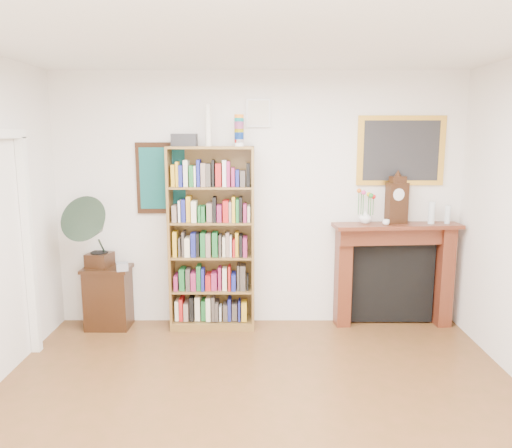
{
  "coord_description": "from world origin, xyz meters",
  "views": [
    {
      "loc": [
        -0.02,
        -2.99,
        2.12
      ],
      "look_at": [
        -0.02,
        1.6,
        1.3
      ],
      "focal_mm": 35.0,
      "sensor_mm": 36.0,
      "label": 1
    }
  ],
  "objects_px": {
    "gramophone": "(94,228)",
    "mantel_clock": "(397,201)",
    "teacup": "(386,222)",
    "bookshelf": "(212,228)",
    "bottle_left": "(432,213)",
    "flower_vase": "(365,217)",
    "bottle_right": "(448,214)",
    "side_cabinet": "(108,297)",
    "fireplace": "(393,265)",
    "cd_stack": "(122,267)"
  },
  "relations": [
    {
      "from": "side_cabinet",
      "to": "cd_stack",
      "type": "bearing_deg",
      "value": -31.22
    },
    {
      "from": "gramophone",
      "to": "mantel_clock",
      "type": "distance_m",
      "value": 3.26
    },
    {
      "from": "gramophone",
      "to": "teacup",
      "type": "bearing_deg",
      "value": 12.4
    },
    {
      "from": "bookshelf",
      "to": "cd_stack",
      "type": "bearing_deg",
      "value": -171.19
    },
    {
      "from": "fireplace",
      "to": "mantel_clock",
      "type": "relative_size",
      "value": 2.73
    },
    {
      "from": "bookshelf",
      "to": "cd_stack",
      "type": "height_order",
      "value": "bookshelf"
    },
    {
      "from": "gramophone",
      "to": "bottle_right",
      "type": "bearing_deg",
      "value": 13.59
    },
    {
      "from": "mantel_clock",
      "to": "flower_vase",
      "type": "height_order",
      "value": "mantel_clock"
    },
    {
      "from": "mantel_clock",
      "to": "flower_vase",
      "type": "relative_size",
      "value": 3.64
    },
    {
      "from": "bottle_right",
      "to": "fireplace",
      "type": "bearing_deg",
      "value": 176.19
    },
    {
      "from": "bookshelf",
      "to": "cd_stack",
      "type": "distance_m",
      "value": 1.04
    },
    {
      "from": "side_cabinet",
      "to": "teacup",
      "type": "height_order",
      "value": "teacup"
    },
    {
      "from": "cd_stack",
      "to": "teacup",
      "type": "bearing_deg",
      "value": 2.01
    },
    {
      "from": "bottle_right",
      "to": "cd_stack",
      "type": "bearing_deg",
      "value": -176.82
    },
    {
      "from": "gramophone",
      "to": "flower_vase",
      "type": "height_order",
      "value": "gramophone"
    },
    {
      "from": "teacup",
      "to": "bottle_left",
      "type": "height_order",
      "value": "bottle_left"
    },
    {
      "from": "bottle_left",
      "to": "gramophone",
      "type": "bearing_deg",
      "value": -177.58
    },
    {
      "from": "teacup",
      "to": "cd_stack",
      "type": "bearing_deg",
      "value": -177.99
    },
    {
      "from": "side_cabinet",
      "to": "fireplace",
      "type": "distance_m",
      "value": 3.19
    },
    {
      "from": "gramophone",
      "to": "bottle_right",
      "type": "distance_m",
      "value": 3.81
    },
    {
      "from": "mantel_clock",
      "to": "bottle_left",
      "type": "distance_m",
      "value": 0.4
    },
    {
      "from": "flower_vase",
      "to": "bottle_right",
      "type": "height_order",
      "value": "bottle_right"
    },
    {
      "from": "bookshelf",
      "to": "gramophone",
      "type": "distance_m",
      "value": 1.25
    },
    {
      "from": "gramophone",
      "to": "bottle_left",
      "type": "distance_m",
      "value": 3.63
    },
    {
      "from": "flower_vase",
      "to": "mantel_clock",
      "type": "bearing_deg",
      "value": 0.31
    },
    {
      "from": "teacup",
      "to": "bottle_left",
      "type": "bearing_deg",
      "value": 8.6
    },
    {
      "from": "bookshelf",
      "to": "fireplace",
      "type": "relative_size",
      "value": 1.64
    },
    {
      "from": "bottle_left",
      "to": "bottle_right",
      "type": "relative_size",
      "value": 1.2
    },
    {
      "from": "flower_vase",
      "to": "teacup",
      "type": "height_order",
      "value": "flower_vase"
    },
    {
      "from": "cd_stack",
      "to": "bottle_right",
      "type": "bearing_deg",
      "value": 3.18
    },
    {
      "from": "teacup",
      "to": "side_cabinet",
      "type": "bearing_deg",
      "value": 179.42
    },
    {
      "from": "teacup",
      "to": "bookshelf",
      "type": "bearing_deg",
      "value": 178.48
    },
    {
      "from": "bookshelf",
      "to": "bottle_left",
      "type": "height_order",
      "value": "bookshelf"
    },
    {
      "from": "side_cabinet",
      "to": "fireplace",
      "type": "relative_size",
      "value": 0.49
    },
    {
      "from": "fireplace",
      "to": "flower_vase",
      "type": "xyz_separation_m",
      "value": [
        -0.34,
        -0.03,
        0.55
      ]
    },
    {
      "from": "teacup",
      "to": "bottle_right",
      "type": "bearing_deg",
      "value": 7.9
    },
    {
      "from": "bookshelf",
      "to": "bottle_right",
      "type": "distance_m",
      "value": 2.57
    },
    {
      "from": "fireplace",
      "to": "bottle_right",
      "type": "xyz_separation_m",
      "value": [
        0.55,
        -0.04,
        0.58
      ]
    },
    {
      "from": "fireplace",
      "to": "mantel_clock",
      "type": "bearing_deg",
      "value": -110.12
    },
    {
      "from": "fireplace",
      "to": "flower_vase",
      "type": "height_order",
      "value": "flower_vase"
    },
    {
      "from": "side_cabinet",
      "to": "gramophone",
      "type": "height_order",
      "value": "gramophone"
    },
    {
      "from": "teacup",
      "to": "bottle_right",
      "type": "distance_m",
      "value": 0.7
    },
    {
      "from": "bottle_left",
      "to": "bottle_right",
      "type": "bearing_deg",
      "value": 5.9
    },
    {
      "from": "side_cabinet",
      "to": "fireplace",
      "type": "bearing_deg",
      "value": 2.68
    },
    {
      "from": "fireplace",
      "to": "flower_vase",
      "type": "distance_m",
      "value": 0.65
    },
    {
      "from": "mantel_clock",
      "to": "bottle_left",
      "type": "xyz_separation_m",
      "value": [
        0.38,
        -0.03,
        -0.13
      ]
    },
    {
      "from": "cd_stack",
      "to": "flower_vase",
      "type": "bearing_deg",
      "value": 4.46
    },
    {
      "from": "side_cabinet",
      "to": "fireplace",
      "type": "height_order",
      "value": "fireplace"
    },
    {
      "from": "bottle_right",
      "to": "flower_vase",
      "type": "bearing_deg",
      "value": 179.4
    },
    {
      "from": "flower_vase",
      "to": "side_cabinet",
      "type": "bearing_deg",
      "value": -178.48
    }
  ]
}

